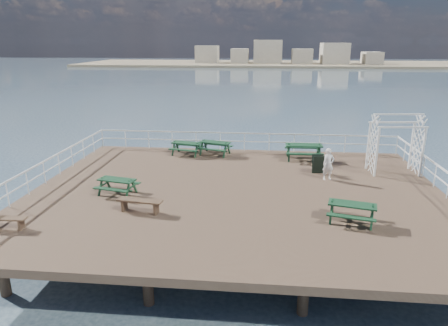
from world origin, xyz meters
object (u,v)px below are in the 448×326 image
(picnic_table_a, at_px, (215,145))
(flat_bench_near, at_px, (140,203))
(picnic_table_e, at_px, (352,209))
(person, at_px, (328,164))
(picnic_table_b, at_px, (186,146))
(picnic_table_d, at_px, (117,183))
(picnic_table_c, at_px, (304,149))
(trellis_arbor, at_px, (395,147))
(flat_bench_far, at_px, (5,220))

(picnic_table_a, relative_size, flat_bench_near, 1.15)
(picnic_table_e, xyz_separation_m, person, (-0.17, 4.69, 0.24))
(picnic_table_b, bearing_deg, picnic_table_e, -34.94)
(picnic_table_a, bearing_deg, picnic_table_d, -100.72)
(picnic_table_c, relative_size, trellis_arbor, 0.68)
(flat_bench_near, height_order, flat_bench_far, flat_bench_near)
(picnic_table_d, xyz_separation_m, picnic_table_e, (9.45, -1.85, 0.03))
(picnic_table_e, bearing_deg, picnic_table_a, 139.18)
(picnic_table_e, relative_size, flat_bench_far, 1.28)
(picnic_table_a, distance_m, picnic_table_e, 10.45)
(picnic_table_b, xyz_separation_m, picnic_table_c, (6.66, -0.32, 0.10))
(picnic_table_d, relative_size, person, 1.20)
(trellis_arbor, relative_size, person, 1.95)
(flat_bench_far, bearing_deg, picnic_table_d, 50.93)
(picnic_table_b, relative_size, picnic_table_e, 1.00)
(picnic_table_a, distance_m, flat_bench_near, 8.64)
(picnic_table_e, xyz_separation_m, trellis_arbor, (3.23, 6.10, 0.80))
(picnic_table_d, xyz_separation_m, trellis_arbor, (12.67, 4.25, 0.83))
(trellis_arbor, bearing_deg, picnic_table_d, -166.80)
(picnic_table_e, bearing_deg, person, 105.98)
(picnic_table_a, relative_size, picnic_table_c, 1.03)
(picnic_table_c, distance_m, picnic_table_d, 10.44)
(picnic_table_e, bearing_deg, flat_bench_far, -157.78)
(picnic_table_a, bearing_deg, person, -16.88)
(picnic_table_e, height_order, flat_bench_far, picnic_table_e)
(picnic_table_c, relative_size, person, 1.33)
(picnic_table_a, relative_size, picnic_table_d, 1.14)
(flat_bench_near, bearing_deg, flat_bench_far, -148.35)
(flat_bench_near, bearing_deg, picnic_table_d, 139.10)
(picnic_table_d, relative_size, trellis_arbor, 0.61)
(flat_bench_far, bearing_deg, picnic_table_e, 6.15)
(picnic_table_e, distance_m, trellis_arbor, 6.95)
(flat_bench_near, relative_size, trellis_arbor, 0.61)
(picnic_table_c, relative_size, flat_bench_far, 1.34)
(picnic_table_c, xyz_separation_m, person, (0.84, -3.31, 0.14))
(trellis_arbor, bearing_deg, picnic_table_c, 150.53)
(flat_bench_near, relative_size, flat_bench_far, 1.19)
(picnic_table_a, height_order, picnic_table_b, picnic_table_a)
(trellis_arbor, height_order, person, trellis_arbor)
(picnic_table_a, bearing_deg, picnic_table_b, -156.46)
(picnic_table_d, bearing_deg, flat_bench_far, -114.62)
(flat_bench_near, bearing_deg, picnic_table_e, 7.11)
(flat_bench_far, xyz_separation_m, trellis_arbor, (15.40, 7.88, 1.00))
(picnic_table_a, xyz_separation_m, picnic_table_c, (5.02, -0.53, 0.08))
(flat_bench_far, bearing_deg, picnic_table_b, 63.82)
(picnic_table_c, xyz_separation_m, trellis_arbor, (4.24, -1.90, 0.70))
(picnic_table_a, xyz_separation_m, picnic_table_d, (-3.42, -6.68, -0.05))
(picnic_table_e, bearing_deg, flat_bench_near, -166.82)
(flat_bench_near, bearing_deg, picnic_table_c, 56.69)
(picnic_table_e, height_order, trellis_arbor, trellis_arbor)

